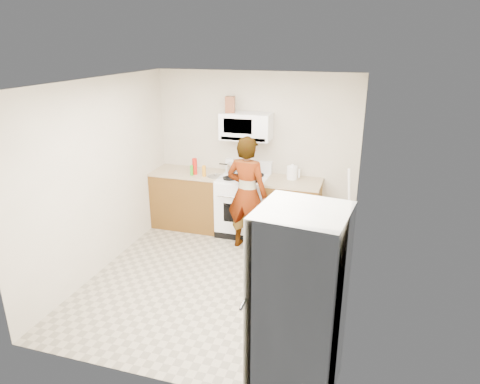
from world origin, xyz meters
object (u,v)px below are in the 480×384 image
at_px(gas_range, 244,204).
at_px(saucepan, 235,168).
at_px(kettle, 292,173).
at_px(person, 247,194).
at_px(microwave, 246,126).
at_px(fridge, 298,304).

relative_size(gas_range, saucepan, 4.69).
distance_m(gas_range, kettle, 0.92).
bearing_deg(saucepan, person, -59.38).
xyz_separation_m(microwave, kettle, (0.73, -0.01, -0.67)).
height_order(microwave, person, microwave).
relative_size(microwave, fridge, 0.45).
relative_size(person, fridge, 0.99).
bearing_deg(microwave, gas_range, -90.00).
distance_m(gas_range, fridge, 3.28).
relative_size(person, kettle, 8.61).
distance_m(person, kettle, 0.83).
xyz_separation_m(gas_range, saucepan, (-0.19, 0.16, 0.53)).
relative_size(gas_range, person, 0.67).
bearing_deg(kettle, person, -133.25).
distance_m(fridge, saucepan, 3.49).
xyz_separation_m(fridge, saucepan, (-1.54, 3.13, 0.17)).
bearing_deg(microwave, saucepan, 170.35).
distance_m(person, saucepan, 0.77).
height_order(kettle, saucepan, kettle).
bearing_deg(fridge, kettle, 108.65).
xyz_separation_m(person, saucepan, (-0.38, 0.64, 0.18)).
xyz_separation_m(person, fridge, (1.16, -2.49, 0.01)).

